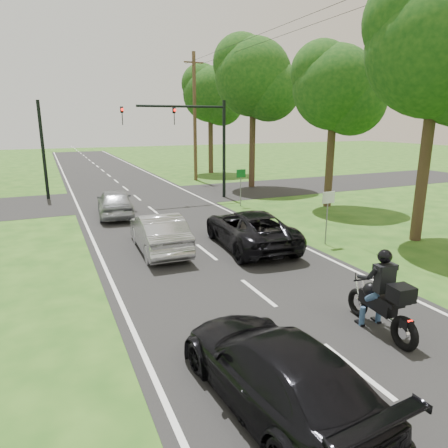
{
  "coord_description": "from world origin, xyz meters",
  "views": [
    {
      "loc": [
        -5.19,
        -9.22,
        4.75
      ],
      "look_at": [
        0.28,
        3.0,
        1.3
      ],
      "focal_mm": 32.0,
      "sensor_mm": 36.0,
      "label": 1
    }
  ],
  "objects_px": {
    "sign_green": "(241,179)",
    "silver_sedan": "(159,232)",
    "dark_suv": "(249,228)",
    "sign_white": "(328,205)",
    "traffic_signal": "(196,132)",
    "utility_pole_far": "(195,117)",
    "dark_car_behind": "(275,370)",
    "silver_suv": "(115,202)",
    "motorcycle_rider": "(383,301)"
  },
  "relations": [
    {
      "from": "dark_suv",
      "to": "utility_pole_far",
      "type": "xyz_separation_m",
      "value": [
        4.39,
        18.0,
        4.36
      ]
    },
    {
      "from": "silver_sedan",
      "to": "dark_car_behind",
      "type": "bearing_deg",
      "value": 89.73
    },
    {
      "from": "traffic_signal",
      "to": "utility_pole_far",
      "type": "bearing_deg",
      "value": 70.32
    },
    {
      "from": "silver_sedan",
      "to": "sign_green",
      "type": "bearing_deg",
      "value": -134.18
    },
    {
      "from": "silver_sedan",
      "to": "traffic_signal",
      "type": "bearing_deg",
      "value": -115.81
    },
    {
      "from": "utility_pole_far",
      "to": "sign_green",
      "type": "distance_m",
      "value": 11.63
    },
    {
      "from": "dark_suv",
      "to": "dark_car_behind",
      "type": "relative_size",
      "value": 1.13
    },
    {
      "from": "dark_car_behind",
      "to": "utility_pole_far",
      "type": "distance_m",
      "value": 27.78
    },
    {
      "from": "dark_car_behind",
      "to": "utility_pole_far",
      "type": "height_order",
      "value": "utility_pole_far"
    },
    {
      "from": "dark_suv",
      "to": "utility_pole_far",
      "type": "height_order",
      "value": "utility_pole_far"
    },
    {
      "from": "sign_green",
      "to": "silver_sedan",
      "type": "bearing_deg",
      "value": -136.58
    },
    {
      "from": "utility_pole_far",
      "to": "sign_green",
      "type": "height_order",
      "value": "utility_pole_far"
    },
    {
      "from": "motorcycle_rider",
      "to": "dark_car_behind",
      "type": "xyz_separation_m",
      "value": [
        -3.53,
        -1.11,
        -0.12
      ]
    },
    {
      "from": "utility_pole_far",
      "to": "sign_white",
      "type": "distance_m",
      "value": 19.39
    },
    {
      "from": "dark_suv",
      "to": "silver_suv",
      "type": "bearing_deg",
      "value": -56.86
    },
    {
      "from": "utility_pole_far",
      "to": "silver_sedan",
      "type": "bearing_deg",
      "value": -114.37
    },
    {
      "from": "traffic_signal",
      "to": "sign_green",
      "type": "xyz_separation_m",
      "value": [
        1.56,
        -3.02,
        -2.54
      ]
    },
    {
      "from": "dark_car_behind",
      "to": "silver_suv",
      "type": "bearing_deg",
      "value": -93.93
    },
    {
      "from": "silver_sedan",
      "to": "traffic_signal",
      "type": "distance_m",
      "value": 10.91
    },
    {
      "from": "motorcycle_rider",
      "to": "sign_white",
      "type": "height_order",
      "value": "sign_white"
    },
    {
      "from": "silver_sedan",
      "to": "utility_pole_far",
      "type": "bearing_deg",
      "value": -111.97
    },
    {
      "from": "motorcycle_rider",
      "to": "dark_suv",
      "type": "bearing_deg",
      "value": 93.71
    },
    {
      "from": "motorcycle_rider",
      "to": "sign_white",
      "type": "bearing_deg",
      "value": 68.34
    },
    {
      "from": "dark_suv",
      "to": "traffic_signal",
      "type": "relative_size",
      "value": 0.81
    },
    {
      "from": "silver_suv",
      "to": "sign_white",
      "type": "xyz_separation_m",
      "value": [
        6.81,
        -8.36,
        0.87
      ]
    },
    {
      "from": "silver_sedan",
      "to": "utility_pole_far",
      "type": "height_order",
      "value": "utility_pole_far"
    },
    {
      "from": "motorcycle_rider",
      "to": "dark_car_behind",
      "type": "relative_size",
      "value": 0.51
    },
    {
      "from": "sign_green",
      "to": "dark_car_behind",
      "type": "bearing_deg",
      "value": -114.41
    },
    {
      "from": "silver_suv",
      "to": "traffic_signal",
      "type": "xyz_separation_m",
      "value": [
        5.44,
        2.65,
        3.41
      ]
    },
    {
      "from": "traffic_signal",
      "to": "sign_white",
      "type": "xyz_separation_m",
      "value": [
        1.36,
        -11.02,
        -2.54
      ]
    },
    {
      "from": "dark_suv",
      "to": "silver_sedan",
      "type": "xyz_separation_m",
      "value": [
        -3.37,
        0.87,
        0.0
      ]
    },
    {
      "from": "silver_sedan",
      "to": "sign_white",
      "type": "bearing_deg",
      "value": 165.62
    },
    {
      "from": "motorcycle_rider",
      "to": "utility_pole_far",
      "type": "relative_size",
      "value": 0.23
    },
    {
      "from": "traffic_signal",
      "to": "utility_pole_far",
      "type": "xyz_separation_m",
      "value": [
        2.86,
        8.0,
        0.95
      ]
    },
    {
      "from": "traffic_signal",
      "to": "utility_pole_far",
      "type": "height_order",
      "value": "utility_pole_far"
    },
    {
      "from": "silver_sedan",
      "to": "silver_suv",
      "type": "height_order",
      "value": "silver_sedan"
    },
    {
      "from": "utility_pole_far",
      "to": "traffic_signal",
      "type": "bearing_deg",
      "value": -109.68
    },
    {
      "from": "dark_suv",
      "to": "dark_car_behind",
      "type": "distance_m",
      "value": 9.02
    },
    {
      "from": "motorcycle_rider",
      "to": "silver_suv",
      "type": "height_order",
      "value": "motorcycle_rider"
    },
    {
      "from": "dark_suv",
      "to": "traffic_signal",
      "type": "height_order",
      "value": "traffic_signal"
    },
    {
      "from": "silver_suv",
      "to": "utility_pole_far",
      "type": "distance_m",
      "value": 14.19
    },
    {
      "from": "dark_suv",
      "to": "sign_white",
      "type": "relative_size",
      "value": 2.43
    },
    {
      "from": "silver_suv",
      "to": "utility_pole_far",
      "type": "relative_size",
      "value": 0.42
    },
    {
      "from": "utility_pole_far",
      "to": "dark_suv",
      "type": "bearing_deg",
      "value": -103.71
    },
    {
      "from": "dark_suv",
      "to": "silver_sedan",
      "type": "distance_m",
      "value": 3.48
    },
    {
      "from": "sign_white",
      "to": "traffic_signal",
      "type": "bearing_deg",
      "value": 97.05
    },
    {
      "from": "silver_sedan",
      "to": "silver_suv",
      "type": "relative_size",
      "value": 1.03
    },
    {
      "from": "traffic_signal",
      "to": "dark_suv",
      "type": "bearing_deg",
      "value": -98.69
    },
    {
      "from": "motorcycle_rider",
      "to": "silver_sedan",
      "type": "height_order",
      "value": "motorcycle_rider"
    },
    {
      "from": "silver_suv",
      "to": "traffic_signal",
      "type": "relative_size",
      "value": 0.66
    }
  ]
}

